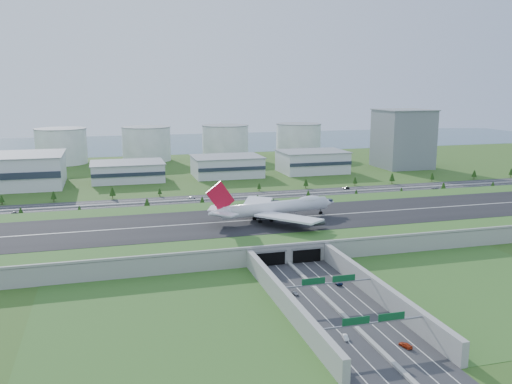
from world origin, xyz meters
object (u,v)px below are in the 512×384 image
object	(u,v)px
car_4	(15,213)
car_7	(191,198)
car_5	(346,188)
fuel_tank_a	(61,146)
car_0	(295,293)
boeing_747	(275,208)
car_1	(345,337)
office_tower	(403,139)
car_6	(435,188)
car_2	(338,282)
car_3	(405,345)

from	to	relation	value
car_4	car_7	xyz separation A→B (m)	(112.46, 16.37, 0.08)
car_4	car_5	xyz separation A→B (m)	(232.91, 20.29, 0.09)
fuel_tank_a	car_0	size ratio (longest dim) A/B	12.98
boeing_747	car_0	xyz separation A→B (m)	(-18.23, -83.60, -13.88)
fuel_tank_a	car_1	bearing A→B (deg)	-75.39
office_tower	car_5	xyz separation A→B (m)	(-99.89, -89.53, -26.56)
car_1	car_6	size ratio (longest dim) A/B	0.68
car_2	car_5	world-z (taller)	car_5
fuel_tank_a	car_4	size ratio (longest dim) A/B	11.69
boeing_747	car_0	distance (m)	86.68
fuel_tank_a	boeing_747	size ratio (longest dim) A/B	0.66
car_2	boeing_747	bearing A→B (deg)	-91.64
car_3	car_7	distance (m)	237.73
car_1	car_4	bearing A→B (deg)	129.27
office_tower	boeing_747	distance (m)	274.94
car_0	car_4	distance (m)	210.43
car_4	car_3	bearing A→B (deg)	-142.45
car_6	car_5	bearing A→B (deg)	60.90
car_2	car_4	distance (m)	218.53
car_0	car_7	distance (m)	187.34
car_4	car_6	size ratio (longest dim) A/B	0.73
car_2	car_7	xyz separation A→B (m)	(-30.97, 181.25, 0.10)
car_0	car_1	size ratio (longest dim) A/B	0.96
fuel_tank_a	boeing_747	distance (m)	337.34
car_5	fuel_tank_a	bearing A→B (deg)	-129.85
car_0	car_3	world-z (taller)	car_3
office_tower	boeing_747	bearing A→B (deg)	-134.20
office_tower	car_4	xyz separation A→B (m)	(-332.80, -109.81, -26.65)
car_3	car_7	xyz separation A→B (m)	(-29.09, 235.95, 0.13)
office_tower	car_1	bearing A→B (deg)	-122.89
car_7	boeing_747	bearing A→B (deg)	7.95
car_3	fuel_tank_a	bearing A→B (deg)	-89.54
car_7	car_6	bearing A→B (deg)	78.04
car_2	car_6	world-z (taller)	car_6
car_0	car_4	xyz separation A→B (m)	(-123.09, 170.67, 0.07)
office_tower	car_5	distance (m)	136.74
boeing_747	car_3	world-z (taller)	boeing_747
car_4	car_5	world-z (taller)	car_5
office_tower	car_5	world-z (taller)	office_tower
car_3	car_6	distance (m)	272.14
office_tower	car_2	bearing A→B (deg)	-124.58
car_1	car_5	world-z (taller)	car_5
car_2	fuel_tank_a	bearing A→B (deg)	-74.66
office_tower	car_0	size ratio (longest dim) A/B	14.28
boeing_747	car_5	bearing A→B (deg)	40.03
boeing_747	car_4	distance (m)	166.57
car_0	car_5	distance (m)	220.28
car_5	car_7	xyz separation A→B (m)	(-120.45, -3.91, -0.01)
car_4	car_2	bearing A→B (deg)	-134.24
car_7	car_1	bearing A→B (deg)	-4.19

